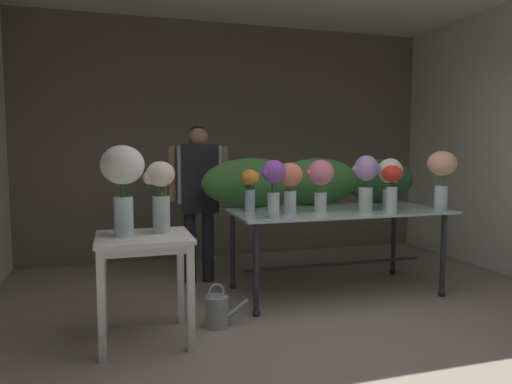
{
  "coord_description": "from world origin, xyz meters",
  "views": [
    {
      "loc": [
        -1.46,
        -2.48,
        1.37
      ],
      "look_at": [
        -0.33,
        1.25,
        1.01
      ],
      "focal_mm": 32.76,
      "sensor_mm": 36.0,
      "label": 1
    }
  ],
  "objects_px": {
    "side_table_white": "(144,251)",
    "vase_coral_freesia": "(290,182)",
    "vase_rosy_hydrangea": "(321,179)",
    "vase_sunset_roses": "(250,186)",
    "vase_peach_peonies": "(442,172)",
    "vase_lilac_anemones": "(366,178)",
    "watering_can": "(217,311)",
    "display_table_glass": "(335,221)",
    "vase_white_roses_tall": "(123,177)",
    "vase_scarlet_carnations": "(392,185)",
    "vase_violet_dahlias": "(273,181)",
    "vase_ivory_stock": "(390,178)",
    "florist": "(198,187)",
    "vase_cream_lisianthus_tall": "(160,192)"
  },
  "relations": [
    {
      "from": "vase_sunset_roses",
      "to": "vase_ivory_stock",
      "type": "distance_m",
      "value": 1.32
    },
    {
      "from": "display_table_glass",
      "to": "vase_white_roses_tall",
      "type": "height_order",
      "value": "vase_white_roses_tall"
    },
    {
      "from": "vase_sunset_roses",
      "to": "vase_violet_dahlias",
      "type": "height_order",
      "value": "vase_violet_dahlias"
    },
    {
      "from": "display_table_glass",
      "to": "vase_white_roses_tall",
      "type": "relative_size",
      "value": 3.18
    },
    {
      "from": "vase_lilac_anemones",
      "to": "vase_coral_freesia",
      "type": "xyz_separation_m",
      "value": [
        -0.73,
        0.04,
        -0.02
      ]
    },
    {
      "from": "vase_violet_dahlias",
      "to": "watering_can",
      "type": "bearing_deg",
      "value": -161.43
    },
    {
      "from": "vase_white_roses_tall",
      "to": "vase_peach_peonies",
      "type": "bearing_deg",
      "value": 5.89
    },
    {
      "from": "display_table_glass",
      "to": "florist",
      "type": "distance_m",
      "value": 1.42
    },
    {
      "from": "vase_lilac_anemones",
      "to": "vase_cream_lisianthus_tall",
      "type": "height_order",
      "value": "vase_lilac_anemones"
    },
    {
      "from": "display_table_glass",
      "to": "side_table_white",
      "type": "distance_m",
      "value": 1.92
    },
    {
      "from": "vase_sunset_roses",
      "to": "vase_violet_dahlias",
      "type": "distance_m",
      "value": 0.42
    },
    {
      "from": "vase_white_roses_tall",
      "to": "display_table_glass",
      "type": "bearing_deg",
      "value": 18.19
    },
    {
      "from": "vase_rosy_hydrangea",
      "to": "vase_violet_dahlias",
      "type": "relative_size",
      "value": 0.99
    },
    {
      "from": "vase_lilac_anemones",
      "to": "watering_can",
      "type": "distance_m",
      "value": 1.81
    },
    {
      "from": "vase_coral_freesia",
      "to": "watering_can",
      "type": "height_order",
      "value": "vase_coral_freesia"
    },
    {
      "from": "side_table_white",
      "to": "vase_ivory_stock",
      "type": "height_order",
      "value": "vase_ivory_stock"
    },
    {
      "from": "vase_white_roses_tall",
      "to": "vase_cream_lisianthus_tall",
      "type": "xyz_separation_m",
      "value": [
        0.26,
        0.06,
        -0.12
      ]
    },
    {
      "from": "florist",
      "to": "vase_coral_freesia",
      "type": "distance_m",
      "value": 1.1
    },
    {
      "from": "vase_violet_dahlias",
      "to": "vase_coral_freesia",
      "type": "bearing_deg",
      "value": 43.48
    },
    {
      "from": "vase_coral_freesia",
      "to": "florist",
      "type": "bearing_deg",
      "value": 127.24
    },
    {
      "from": "vase_sunset_roses",
      "to": "vase_cream_lisianthus_tall",
      "type": "height_order",
      "value": "vase_cream_lisianthus_tall"
    },
    {
      "from": "vase_rosy_hydrangea",
      "to": "vase_white_roses_tall",
      "type": "relative_size",
      "value": 0.75
    },
    {
      "from": "side_table_white",
      "to": "vase_sunset_roses",
      "type": "distance_m",
      "value": 1.25
    },
    {
      "from": "display_table_glass",
      "to": "vase_white_roses_tall",
      "type": "distance_m",
      "value": 2.1
    },
    {
      "from": "florist",
      "to": "vase_scarlet_carnations",
      "type": "bearing_deg",
      "value": -36.96
    },
    {
      "from": "vase_scarlet_carnations",
      "to": "vase_coral_freesia",
      "type": "relative_size",
      "value": 0.95
    },
    {
      "from": "side_table_white",
      "to": "vase_peach_peonies",
      "type": "bearing_deg",
      "value": 6.17
    },
    {
      "from": "vase_rosy_hydrangea",
      "to": "vase_peach_peonies",
      "type": "distance_m",
      "value": 1.14
    },
    {
      "from": "vase_rosy_hydrangea",
      "to": "vase_sunset_roses",
      "type": "distance_m",
      "value": 0.64
    },
    {
      "from": "vase_sunset_roses",
      "to": "vase_coral_freesia",
      "type": "xyz_separation_m",
      "value": [
        0.31,
        -0.19,
        0.05
      ]
    },
    {
      "from": "vase_rosy_hydrangea",
      "to": "vase_scarlet_carnations",
      "type": "distance_m",
      "value": 0.62
    },
    {
      "from": "display_table_glass",
      "to": "vase_violet_dahlias",
      "type": "xyz_separation_m",
      "value": [
        -0.75,
        -0.36,
        0.41
      ]
    },
    {
      "from": "side_table_white",
      "to": "vase_coral_freesia",
      "type": "xyz_separation_m",
      "value": [
        1.29,
        0.5,
        0.43
      ]
    },
    {
      "from": "display_table_glass",
      "to": "vase_ivory_stock",
      "type": "relative_size",
      "value": 4.18
    },
    {
      "from": "display_table_glass",
      "to": "vase_lilac_anemones",
      "type": "distance_m",
      "value": 0.5
    },
    {
      "from": "vase_violet_dahlias",
      "to": "vase_scarlet_carnations",
      "type": "bearing_deg",
      "value": -2.85
    },
    {
      "from": "watering_can",
      "to": "vase_rosy_hydrangea",
      "type": "bearing_deg",
      "value": 21.06
    },
    {
      "from": "vase_lilac_anemones",
      "to": "vase_peach_peonies",
      "type": "height_order",
      "value": "vase_peach_peonies"
    },
    {
      "from": "display_table_glass",
      "to": "side_table_white",
      "type": "relative_size",
      "value": 2.62
    },
    {
      "from": "side_table_white",
      "to": "vase_scarlet_carnations",
      "type": "relative_size",
      "value": 1.8
    },
    {
      "from": "vase_coral_freesia",
      "to": "vase_violet_dahlias",
      "type": "relative_size",
      "value": 0.94
    },
    {
      "from": "side_table_white",
      "to": "vase_lilac_anemones",
      "type": "xyz_separation_m",
      "value": [
        2.02,
        0.46,
        0.45
      ]
    },
    {
      "from": "vase_rosy_hydrangea",
      "to": "vase_coral_freesia",
      "type": "height_order",
      "value": "vase_rosy_hydrangea"
    },
    {
      "from": "vase_violet_dahlias",
      "to": "vase_cream_lisianthus_tall",
      "type": "xyz_separation_m",
      "value": [
        -0.93,
        -0.22,
        -0.04
      ]
    },
    {
      "from": "display_table_glass",
      "to": "vase_cream_lisianthus_tall",
      "type": "height_order",
      "value": "vase_cream_lisianthus_tall"
    },
    {
      "from": "florist",
      "to": "watering_can",
      "type": "distance_m",
      "value": 1.53
    },
    {
      "from": "vase_ivory_stock",
      "to": "watering_can",
      "type": "height_order",
      "value": "vase_ivory_stock"
    },
    {
      "from": "watering_can",
      "to": "vase_white_roses_tall",
      "type": "bearing_deg",
      "value": -171.08
    },
    {
      "from": "vase_cream_lisianthus_tall",
      "to": "vase_scarlet_carnations",
      "type": "bearing_deg",
      "value": 4.66
    },
    {
      "from": "display_table_glass",
      "to": "watering_can",
      "type": "height_order",
      "value": "display_table_glass"
    }
  ]
}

